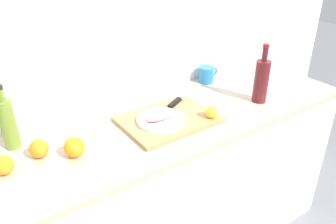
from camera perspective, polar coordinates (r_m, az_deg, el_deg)
back_wall at (r=1.75m, az=-6.44°, el=13.36°), size 3.20×0.05×2.50m
kitchen_counter at (r=1.88m, az=-0.14°, el=-13.11°), size 2.00×0.60×0.90m
cutting_board at (r=1.59m, az=0.00°, el=-1.27°), size 0.43×0.32×0.02m
white_plate at (r=1.55m, az=-1.13°, el=-1.35°), size 0.22×0.22×0.01m
fish_fillet at (r=1.54m, az=-1.14°, el=-0.52°), size 0.17×0.07×0.04m
chef_knife at (r=1.75m, az=1.95°, el=2.24°), size 0.27×0.15×0.02m
lemon_0 at (r=1.59m, az=7.33°, el=0.00°), size 0.06×0.06×0.06m
olive_oil_bottle at (r=1.50m, az=-25.29°, el=-1.68°), size 0.06×0.06×0.28m
wine_bottle at (r=1.80m, az=15.41°, el=5.19°), size 0.07×0.07×0.31m
coffee_mug_0 at (r=2.01m, az=6.50°, el=6.28°), size 0.13×0.09×0.09m
orange_0 at (r=1.43m, az=-20.83°, el=-5.77°), size 0.08×0.08×0.08m
orange_1 at (r=1.39m, az=-15.43°, el=-5.72°), size 0.08×0.08×0.08m
orange_2 at (r=1.38m, az=-25.85°, el=-8.12°), size 0.07×0.07×0.07m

